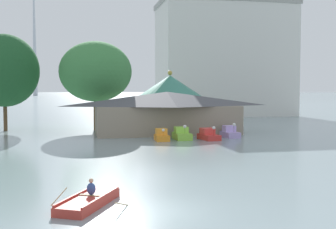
# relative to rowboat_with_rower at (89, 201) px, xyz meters

# --- Properties ---
(ground_plane) EXTENTS (2000.00, 2000.00, 0.00)m
(ground_plane) POSITION_rel_rowboat_with_rower_xyz_m (3.14, -1.59, -0.23)
(ground_plane) COLOR gray
(rowboat_with_rower) EXTENTS (4.01, 4.36, 1.43)m
(rowboat_with_rower) POSITION_rel_rowboat_with_rower_xyz_m (0.00, 0.00, 0.00)
(rowboat_with_rower) COLOR #B7382D
(rowboat_with_rower) RESTS_ON ground
(pedal_boat_orange) EXTENTS (1.43, 2.43, 1.37)m
(pedal_boat_orange) POSITION_rel_rowboat_with_rower_xyz_m (8.24, 24.02, 0.27)
(pedal_boat_orange) COLOR orange
(pedal_boat_orange) RESTS_ON ground
(pedal_boat_lime) EXTENTS (1.65, 2.98, 1.68)m
(pedal_boat_lime) POSITION_rel_rowboat_with_rower_xyz_m (10.59, 24.61, 0.31)
(pedal_boat_lime) COLOR #8CCC3F
(pedal_boat_lime) RESTS_ON ground
(pedal_boat_red) EXTENTS (1.98, 3.11, 1.55)m
(pedal_boat_red) POSITION_rel_rowboat_with_rower_xyz_m (13.39, 23.81, 0.26)
(pedal_boat_red) COLOR red
(pedal_boat_red) RESTS_ON ground
(pedal_boat_lavender) EXTENTS (1.63, 2.75, 1.71)m
(pedal_boat_lavender) POSITION_rel_rowboat_with_rower_xyz_m (16.48, 25.51, 0.29)
(pedal_boat_lavender) COLOR #B299D8
(pedal_boat_lavender) RESTS_ON ground
(boathouse) EXTENTS (18.49, 7.76, 5.16)m
(boathouse) POSITION_rel_rowboat_with_rower_xyz_m (10.21, 30.49, 2.48)
(boathouse) COLOR gray
(boathouse) RESTS_ON ground
(green_roof_pavilion) EXTENTS (10.12, 10.12, 8.27)m
(green_roof_pavilion) POSITION_rel_rowboat_with_rower_xyz_m (13.10, 42.03, 4.24)
(green_roof_pavilion) COLOR brown
(green_roof_pavilion) RESTS_ON ground
(shoreline_tree_tall_left) EXTENTS (8.92, 8.92, 12.67)m
(shoreline_tree_tall_left) POSITION_rel_rowboat_with_rower_xyz_m (-9.78, 38.72, 7.68)
(shoreline_tree_tall_left) COLOR brown
(shoreline_tree_tall_left) RESTS_ON ground
(shoreline_tree_mid) EXTENTS (9.57, 9.57, 11.80)m
(shoreline_tree_mid) POSITION_rel_rowboat_with_rower_xyz_m (1.92, 37.10, 7.57)
(shoreline_tree_mid) COLOR brown
(shoreline_tree_mid) RESTS_ON ground
(background_building_block) EXTENTS (27.81, 14.23, 23.64)m
(background_building_block) POSITION_rel_rowboat_with_rower_xyz_m (29.96, 65.11, 11.61)
(background_building_block) COLOR silver
(background_building_block) RESTS_ON ground
(distant_broadcast_tower) EXTENTS (5.29, 5.29, 174.49)m
(distant_broadcast_tower) POSITION_rel_rowboat_with_rower_xyz_m (-38.33, 380.94, 69.55)
(distant_broadcast_tower) COLOR #B7BCC6
(distant_broadcast_tower) RESTS_ON ground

